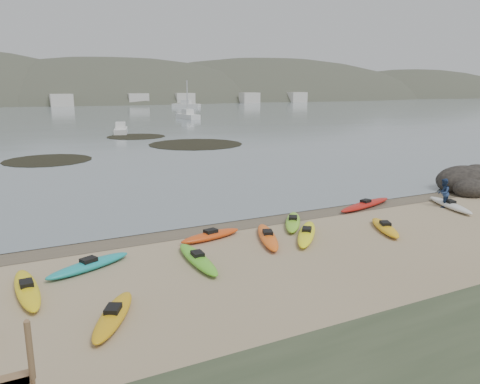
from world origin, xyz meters
TOP-DOWN VIEW (x-y plane):
  - ground at (0.00, 0.00)m, footprint 600.00×600.00m
  - wet_sand at (0.00, -0.30)m, footprint 60.00×60.00m
  - water at (0.00, 300.00)m, footprint 1200.00×1200.00m
  - kayaks at (-0.12, -3.43)m, footprint 23.06×9.23m
  - person_east at (11.42, -2.66)m, footprint 0.99×0.91m
  - rock_cluster at (16.91, -0.37)m, footprint 5.46×4.04m
  - kelp_mats at (4.32, 31.79)m, footprint 25.73×24.08m
  - moored_boats at (1.30, 90.05)m, footprint 93.15×84.42m
  - far_hills at (39.38, 193.97)m, footprint 550.00×135.00m
  - far_town at (6.00, 145.00)m, footprint 199.00×5.00m

SIDE VIEW (x-z plane):
  - far_hills at x=39.38m, z-range -55.93..24.07m
  - ground at x=0.00m, z-range 0.00..0.00m
  - wet_sand at x=0.00m, z-range 0.00..0.00m
  - water at x=0.00m, z-range 0.01..0.01m
  - kelp_mats at x=4.32m, z-range 0.01..0.05m
  - kayaks at x=-0.12m, z-range 0.00..0.34m
  - rock_cluster at x=16.91m, z-range -0.71..1.23m
  - moored_boats at x=1.30m, z-range -0.07..1.21m
  - person_east at x=11.42m, z-range 0.00..1.63m
  - far_town at x=6.00m, z-range 0.00..4.00m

